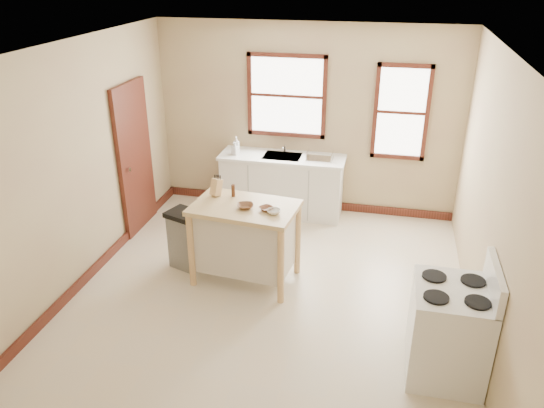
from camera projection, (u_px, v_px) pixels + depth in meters
The scene contains 23 objects.
floor at pixel (268, 294), 6.22m from camera, with size 5.00×5.00×0.00m, color beige.
ceiling at pixel (268, 48), 5.04m from camera, with size 5.00×5.00×0.00m, color white.
wall_back at pixel (306, 120), 7.84m from camera, with size 4.50×0.04×2.80m, color tan.
wall_left at pixel (77, 167), 6.08m from camera, with size 0.04×5.00×2.80m, color tan.
wall_right at pixel (492, 204), 5.18m from camera, with size 0.04×5.00×2.80m, color tan.
window_main at pixel (287, 96), 7.73m from camera, with size 1.17×0.06×1.22m, color #3D1910, non-canonical shape.
window_side at pixel (401, 113), 7.47m from camera, with size 0.77×0.06×1.37m, color #3D1910, non-canonical shape.
door_left at pixel (135, 158), 7.37m from camera, with size 0.06×0.90×2.10m, color #3D1910.
baseboard_back at pixel (304, 203), 8.38m from camera, with size 4.50×0.04×0.12m, color #3D1910.
baseboard_left at pixel (96, 267), 6.64m from camera, with size 0.04×5.00×0.12m, color #3D1910.
sink_counter at pixel (282, 185), 8.03m from camera, with size 1.86×0.62×0.92m, color silver, non-canonical shape.
faucet at pixel (285, 145), 7.95m from camera, with size 0.03×0.03×0.22m, color silver.
soap_bottle_a at pixel (236, 145), 7.89m from camera, with size 0.10×0.10×0.26m, color #B2B2B2.
soap_bottle_b at pixel (235, 148), 7.85m from camera, with size 0.09×0.09×0.19m, color #B2B2B2.
dish_rack at pixel (320, 156), 7.68m from camera, with size 0.38×0.29×0.10m, color silver, non-canonical shape.
kitchen_island at pixel (245, 243), 6.32m from camera, with size 1.21×0.77×0.99m, color tan, non-canonical shape.
knife_block at pixel (216, 188), 6.33m from camera, with size 0.10×0.10×0.20m, color tan, non-canonical shape.
pepper_grinder at pixel (233, 191), 6.32m from camera, with size 0.04×0.04×0.15m, color #482613.
bowl_a at pixel (245, 206), 6.04m from camera, with size 0.19×0.19×0.05m, color brown.
bowl_b at pixel (266, 209), 5.99m from camera, with size 0.15×0.15×0.04m, color brown.
bowl_c at pixel (274, 212), 5.91m from camera, with size 0.15×0.15×0.05m, color white.
trash_bin at pixel (185, 239), 6.64m from camera, with size 0.39×0.33×0.76m, color slate, non-canonical shape.
gas_stove at pixel (450, 320), 4.82m from camera, with size 0.74×0.75×1.19m, color white, non-canonical shape.
Camera 1 is at (1.19, -5.05, 3.59)m, focal length 35.00 mm.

